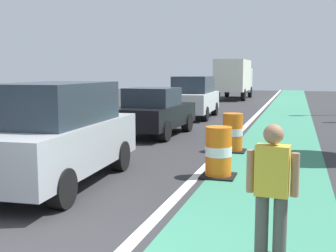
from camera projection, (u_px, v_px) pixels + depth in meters
name	position (u px, v px, depth m)	size (l,w,h in m)	color
bike_lane_strip	(281.00, 134.00, 15.59)	(2.50, 80.00, 0.01)	#387F60
lane_divider_stripe	(239.00, 133.00, 16.02)	(0.20, 80.00, 0.01)	silver
skateboarder_on_lane	(272.00, 194.00, 4.73)	(0.57, 0.82, 1.69)	black
parked_suv_nearest	(56.00, 133.00, 8.56)	(2.13, 4.70, 2.04)	#9EA0A5
parked_sedan_second	(154.00, 112.00, 15.29)	(2.06, 4.18, 1.70)	black
parked_suv_third	(194.00, 97.00, 21.19)	(2.03, 4.65, 2.04)	silver
traffic_barrel_front	(218.00, 153.00, 9.21)	(0.73, 0.73, 1.09)	orange
traffic_barrel_mid	(233.00, 133.00, 12.18)	(0.73, 0.73, 1.09)	orange
delivery_truck_down_block	(234.00, 77.00, 35.82)	(2.38, 7.61, 3.23)	silver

